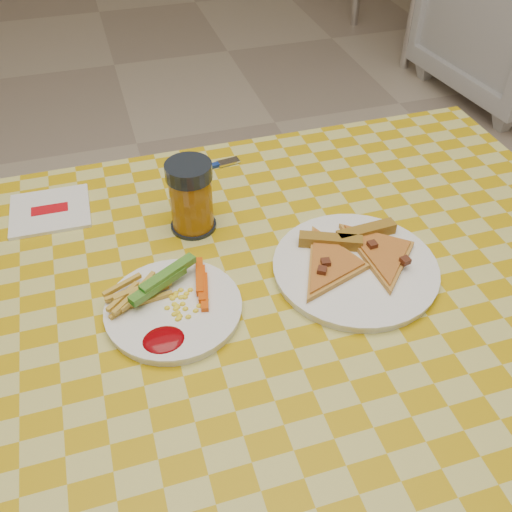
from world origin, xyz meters
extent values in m
cylinder|color=silver|center=(0.54, 0.34, 0.35)|extent=(0.06, 0.06, 0.71)
cube|color=#533A1C|center=(0.00, 0.00, 0.73)|extent=(1.20, 0.80, 0.04)
cylinder|color=silver|center=(1.56, 2.16, 0.35)|extent=(0.06, 0.06, 0.71)
cylinder|color=white|center=(-0.09, 0.01, 0.76)|extent=(0.26, 0.26, 0.01)
cylinder|color=white|center=(0.19, 0.01, 0.76)|extent=(0.27, 0.27, 0.01)
cube|color=#0E5D10|center=(-0.10, 0.04, 0.79)|extent=(0.10, 0.08, 0.02)
cube|color=#E04D09|center=(-0.04, 0.03, 0.78)|extent=(0.06, 0.08, 0.02)
ellipsoid|color=#7C0207|center=(-0.12, -0.05, 0.77)|extent=(0.06, 0.05, 0.01)
cube|color=olive|center=(0.17, 0.06, 0.78)|extent=(0.10, 0.06, 0.02)
cube|color=olive|center=(0.24, 0.07, 0.78)|extent=(0.10, 0.03, 0.02)
cylinder|color=black|center=(-0.02, 0.19, 0.76)|extent=(0.08, 0.08, 0.01)
cylinder|color=#8F560F|center=(-0.02, 0.19, 0.81)|extent=(0.07, 0.07, 0.10)
cylinder|color=black|center=(-0.02, 0.19, 0.87)|extent=(0.08, 0.08, 0.03)
cube|color=white|center=(-0.26, 0.31, 0.76)|extent=(0.14, 0.13, 0.01)
cube|color=red|center=(-0.26, 0.31, 0.76)|extent=(0.06, 0.03, 0.00)
cube|color=navy|center=(0.02, 0.35, 0.76)|extent=(0.10, 0.02, 0.01)
cube|color=silver|center=(0.08, 0.36, 0.76)|extent=(0.05, 0.03, 0.00)
camera|label=1|loc=(-0.14, -0.56, 1.37)|focal=40.00mm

